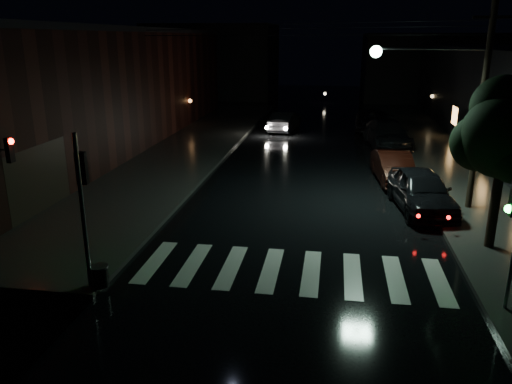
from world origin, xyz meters
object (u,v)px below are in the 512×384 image
at_px(parked_car_a, 421,190).
at_px(parked_car_c, 387,134).
at_px(parked_car_d, 372,120).
at_px(oncoming_car, 285,121).
at_px(parked_car_b, 394,167).

xyz_separation_m(parked_car_a, parked_car_c, (-0.21, 12.16, -0.00)).
xyz_separation_m(parked_car_c, parked_car_d, (-0.53, 5.94, -0.10)).
xyz_separation_m(parked_car_a, parked_car_d, (-0.74, 18.10, -0.10)).
bearing_deg(oncoming_car, parked_car_b, 124.82).
bearing_deg(parked_car_d, oncoming_car, -163.88).
bearing_deg(parked_car_b, parked_car_d, 84.76).
distance_m(parked_car_b, parked_car_c, 8.15).
height_order(parked_car_b, oncoming_car, oncoming_car).
height_order(parked_car_a, parked_car_d, parked_car_a).
distance_m(parked_car_b, oncoming_car, 14.20).
xyz_separation_m(parked_car_b, parked_car_d, (-0.10, 14.08, -0.00)).
bearing_deg(oncoming_car, parked_car_d, -159.55).
xyz_separation_m(parked_car_b, parked_car_c, (0.43, 8.13, 0.10)).
height_order(parked_car_b, parked_car_c, parked_car_c).
relative_size(parked_car_a, parked_car_d, 0.93).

